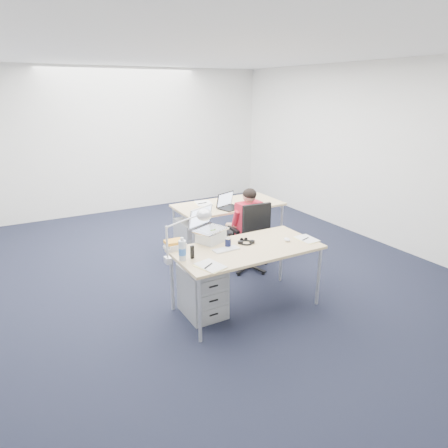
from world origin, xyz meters
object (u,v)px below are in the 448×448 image
at_px(water_bottle, 182,249).
at_px(cordless_phone, 192,252).
at_px(drawer_pedestal_far, 193,238).
at_px(silver_laptop, 211,226).
at_px(desk_near, 247,251).
at_px(far_cup, 252,195).
at_px(dark_laptop, 231,201).
at_px(office_chair, 249,250).
at_px(drawer_pedestal_near, 202,291).
at_px(can_koozie, 228,243).
at_px(sunglasses, 244,239).
at_px(computer_mouse, 287,240).
at_px(book_stack, 175,245).
at_px(bear_figurine, 213,236).
at_px(desk_far, 228,207).
at_px(seated_person, 244,226).
at_px(desk_lamp, 182,236).
at_px(headphones, 246,242).
at_px(wireless_keyboard, 226,249).

bearing_deg(water_bottle, cordless_phone, -4.54).
height_order(drawer_pedestal_far, silver_laptop, silver_laptop).
distance_m(desk_near, far_cup, 2.11).
bearing_deg(dark_laptop, office_chair, -110.52).
xyz_separation_m(cordless_phone, far_cup, (1.84, 1.72, -0.01)).
bearing_deg(drawer_pedestal_far, dark_laptop, -27.03).
xyz_separation_m(drawer_pedestal_near, can_koozie, (0.32, -0.00, 0.51)).
relative_size(silver_laptop, can_koozie, 3.58).
distance_m(silver_laptop, dark_laptop, 1.36).
distance_m(desk_near, drawer_pedestal_far, 1.70).
relative_size(drawer_pedestal_near, drawer_pedestal_far, 1.00).
distance_m(drawer_pedestal_far, far_cup, 1.21).
bearing_deg(can_koozie, far_cup, 49.91).
height_order(can_koozie, sunglasses, can_koozie).
bearing_deg(office_chair, drawer_pedestal_far, 125.74).
relative_size(drawer_pedestal_far, computer_mouse, 5.37).
height_order(drawer_pedestal_far, computer_mouse, computer_mouse).
bearing_deg(sunglasses, book_stack, -170.05).
relative_size(drawer_pedestal_near, silver_laptop, 1.44).
xyz_separation_m(computer_mouse, bear_figurine, (-0.76, 0.36, 0.06)).
bearing_deg(far_cup, desk_near, -124.53).
xyz_separation_m(desk_near, bear_figurine, (-0.26, 0.30, 0.13)).
height_order(bear_figurine, dark_laptop, dark_laptop).
bearing_deg(desk_far, drawer_pedestal_far, 177.50).
bearing_deg(cordless_phone, far_cup, 31.41).
height_order(silver_laptop, dark_laptop, silver_laptop).
bearing_deg(desk_far, seated_person, -100.26).
bearing_deg(bear_figurine, dark_laptop, 31.34).
bearing_deg(desk_lamp, drawer_pedestal_far, 83.55).
bearing_deg(bear_figurine, desk_far, 33.73).
height_order(sunglasses, dark_laptop, dark_laptop).
distance_m(desk_far, bear_figurine, 1.64).
relative_size(can_koozie, book_stack, 0.51).
relative_size(office_chair, headphones, 5.01).
height_order(bear_figurine, sunglasses, bear_figurine).
bearing_deg(cordless_phone, book_stack, 87.68).
bearing_deg(cordless_phone, desk_near, -13.36).
bearing_deg(headphones, drawer_pedestal_near, -159.84).
bearing_deg(water_bottle, bear_figurine, 29.11).
xyz_separation_m(seated_person, water_bottle, (-1.34, -0.98, 0.28)).
xyz_separation_m(computer_mouse, headphones, (-0.44, 0.17, -0.00)).
height_order(silver_laptop, far_cup, silver_laptop).
relative_size(sunglasses, desk_lamp, 0.17).
distance_m(drawer_pedestal_near, sunglasses, 0.75).
bearing_deg(book_stack, silver_laptop, 0.00).
height_order(cordless_phone, desk_lamp, desk_lamp).
bearing_deg(desk_lamp, dark_laptop, 66.66).
relative_size(drawer_pedestal_near, cordless_phone, 3.99).
height_order(book_stack, far_cup, far_cup).
height_order(seated_person, wireless_keyboard, seated_person).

